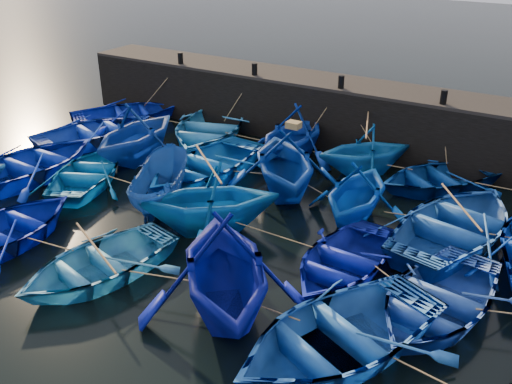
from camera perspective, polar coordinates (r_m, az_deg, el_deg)
The scene contains 31 objects.
ground at distance 16.43m, azimuth -5.88°, elevation -6.35°, with size 120.00×120.00×0.00m, color black.
quay_wall at distance 24.27m, azimuth 9.13°, elevation 7.58°, with size 26.00×2.50×2.50m, color black.
quay_top at distance 23.90m, azimuth 9.35°, elevation 10.57°, with size 26.00×2.50×0.12m, color black.
bollard_0 at distance 27.06m, azimuth -7.57°, elevation 13.13°, with size 0.24×0.24×0.50m, color black.
bollard_1 at distance 24.80m, azimuth -0.15°, elevation 12.19°, with size 0.24×0.24×0.50m, color black.
bollard_2 at distance 23.02m, azimuth 8.52°, elevation 10.84°, with size 0.24×0.24×0.50m, color black.
bollard_3 at distance 21.83m, azimuth 18.26°, elevation 9.01°, with size 0.24×0.24×0.50m, color black.
boat_0 at distance 27.30m, azimuth -12.77°, elevation 7.72°, with size 3.59×5.02×1.04m, color #051A9C.
boat_1 at distance 24.54m, azimuth -4.80°, elevation 6.43°, with size 4.15×5.81×1.20m, color blue.
boat_2 at distance 22.30m, azimuth 3.69°, elevation 5.87°, with size 3.67×4.26×2.24m, color #0A3095.
boat_3 at distance 21.46m, azimuth 10.85°, elevation 4.18°, with size 3.15×3.66×1.92m, color blue.
boat_4 at distance 21.01m, azimuth 17.67°, elevation 1.42°, with size 3.21×4.48×0.93m, color navy.
boat_6 at distance 25.18m, azimuth -15.71°, elevation 5.90°, with size 3.74×5.22×1.08m, color #1235BA.
boat_7 at distance 22.69m, azimuth -11.86°, elevation 5.90°, with size 3.90×4.53×2.38m, color navy.
boat_8 at distance 20.87m, azimuth -5.30°, elevation 2.74°, with size 3.92×5.48×1.14m, color blue.
boat_9 at distance 19.41m, azimuth 2.89°, elevation 3.13°, with size 4.04×4.69×2.47m, color navy.
boat_10 at distance 17.98m, azimuth 10.13°, elevation 0.08°, with size 3.35×3.89×2.05m, color #023BA0.
boat_11 at distance 17.71m, azimuth 19.48°, elevation -3.09°, with size 4.06×5.68×1.18m, color #154794.
boat_13 at distance 22.46m, azimuth -21.47°, elevation 2.68°, with size 3.90×5.45×1.13m, color #0622A2.
boat_14 at distance 21.29m, azimuth -16.44°, elevation 1.90°, with size 3.15×4.40×0.91m, color #0B67B7.
boat_15 at distance 18.93m, azimuth -9.68°, elevation 0.63°, with size 1.50×3.99×1.54m, color navy.
boat_16 at distance 17.13m, azimuth -4.68°, elevation -0.60°, with size 3.64×4.23×2.22m, color #05549E.
boat_17 at distance 15.50m, azimuth 8.69°, elevation -6.71°, with size 3.10×4.34×0.90m, color #0A1799.
boat_18 at distance 14.48m, azimuth 17.63°, elevation -10.13°, with size 3.44×4.80×1.00m, color #244BAC.
boat_21 at distance 18.15m, azimuth -23.91°, elevation -3.51°, with size 3.43×4.79×0.99m, color #00118B.
boat_22 at distance 15.74m, azimuth -15.59°, elevation -6.83°, with size 3.22×4.51×0.94m, color #3381D0.
boat_23 at distance 13.53m, azimuth -3.19°, elevation -7.51°, with size 4.21×4.89×2.57m, color #030C81.
boat_24 at distance 12.84m, azimuth 8.09°, elevation -13.89°, with size 3.84×5.37×1.11m, color #1851B4.
wooden_crate at distance 18.80m, azimuth 3.78°, elevation 6.71°, with size 0.45×0.37×0.22m, color olive.
mooring_ropes at distance 19.71m, azimuth 2.32°, elevation 2.34°, with size 18.92×12.00×2.10m.
loose_oars at distance 17.14m, azimuth 3.62°, elevation 1.24°, with size 9.89×12.24×1.35m.
Camera 1 is at (8.66, -10.91, 8.70)m, focal length 40.00 mm.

